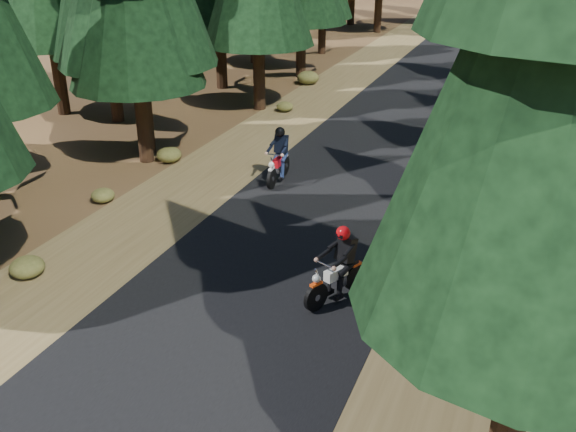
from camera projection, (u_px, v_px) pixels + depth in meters
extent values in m
plane|color=#452F18|center=(264.00, 284.00, 15.01)|extent=(120.00, 120.00, 0.00)
cube|color=black|center=(331.00, 204.00, 19.21)|extent=(6.00, 100.00, 0.01)
cube|color=brown|center=(197.00, 182.00, 20.77)|extent=(3.20, 100.00, 0.01)
cube|color=brown|center=(490.00, 229.00, 17.66)|extent=(3.20, 100.00, 0.01)
cylinder|color=black|center=(530.00, 308.00, 8.74)|extent=(0.53, 0.53, 5.85)
cylinder|color=black|center=(140.00, 86.00, 21.54)|extent=(0.51, 0.51, 5.34)
cylinder|color=black|center=(561.00, 165.00, 15.78)|extent=(0.48, 0.48, 4.52)
cylinder|color=black|center=(140.00, 64.00, 22.13)|extent=(0.56, 0.56, 6.43)
cylinder|color=black|center=(111.00, 54.00, 25.97)|extent=(0.52, 0.52, 5.56)
cylinder|color=black|center=(259.00, 44.00, 27.65)|extent=(0.53, 0.53, 5.72)
cylinder|color=black|center=(220.00, 23.00, 31.16)|extent=(0.55, 0.55, 6.37)
cylinder|color=black|center=(301.00, 23.00, 33.67)|extent=(0.53, 0.53, 5.64)
cylinder|color=black|center=(254.00, 15.00, 37.09)|extent=(0.52, 0.52, 5.45)
cylinder|color=black|center=(322.00, 17.00, 39.94)|extent=(0.48, 0.48, 4.42)
cylinder|color=black|center=(298.00, 3.00, 45.59)|extent=(0.49, 0.49, 4.75)
cylinder|color=black|center=(54.00, 44.00, 26.90)|extent=(0.54, 0.54, 6.00)
cylinder|color=black|center=(211.00, 7.00, 36.59)|extent=(0.56, 0.56, 6.40)
cylinder|color=#4C4233|center=(555.00, 160.00, 22.22)|extent=(6.00, 1.54, 0.32)
ellipsoid|color=#474C1E|center=(27.00, 267.00, 15.22)|extent=(0.82, 0.82, 0.49)
ellipsoid|color=#474C1E|center=(537.00, 98.00, 29.65)|extent=(0.75, 0.75, 0.45)
ellipsoid|color=#474C1E|center=(103.00, 195.00, 19.26)|extent=(0.70, 0.70, 0.42)
ellipsoid|color=#474C1E|center=(308.00, 78.00, 33.06)|extent=(1.12, 1.12, 0.67)
ellipsoid|color=#474C1E|center=(285.00, 107.00, 28.37)|extent=(0.74, 0.74, 0.44)
ellipsoid|color=#474C1E|center=(169.00, 155.00, 22.44)|extent=(0.87, 0.87, 0.52)
ellipsoid|color=#474C1E|center=(547.00, 162.00, 21.90)|extent=(0.70, 0.70, 0.42)
ellipsoid|color=#474C1E|center=(545.00, 273.00, 14.86)|extent=(0.96, 0.96, 0.58)
cube|color=black|center=(337.00, 253.00, 13.88)|extent=(0.46, 0.38, 0.57)
sphere|color=red|center=(338.00, 235.00, 13.70)|extent=(0.42, 0.42, 0.32)
cube|color=black|center=(278.00, 146.00, 20.34)|extent=(0.41, 0.27, 0.58)
sphere|color=black|center=(278.00, 134.00, 20.16)|extent=(0.34, 0.34, 0.32)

